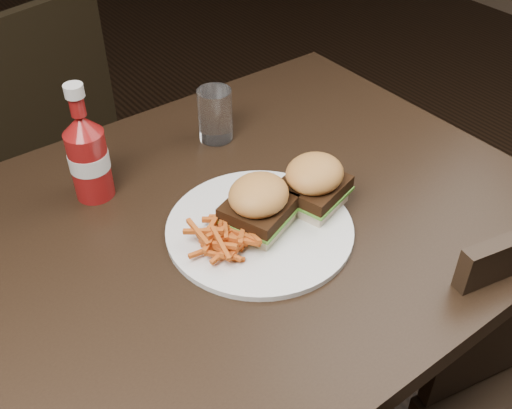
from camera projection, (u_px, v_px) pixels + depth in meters
dining_table at (201, 242)px, 1.00m from camera, size 1.20×0.80×0.04m
chair_far at (17, 153)px, 1.73m from camera, size 0.53×0.53×0.04m
plate at (260, 229)px, 0.99m from camera, size 0.31×0.31×0.01m
sandwich_half_a at (259, 221)px, 0.98m from camera, size 0.12×0.11×0.02m
sandwich_half_b at (313, 199)px, 1.02m from camera, size 0.11×0.11×0.02m
fries_pile at (226, 233)px, 0.94m from camera, size 0.10×0.10×0.04m
ketchup_bottle at (90, 166)px, 1.03m from camera, size 0.08×0.08×0.14m
tumbler at (215, 115)px, 1.17m from camera, size 0.09×0.09×0.11m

